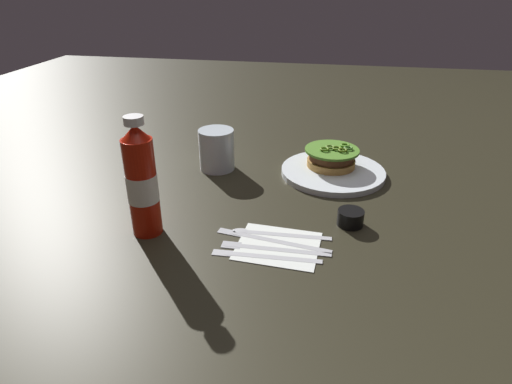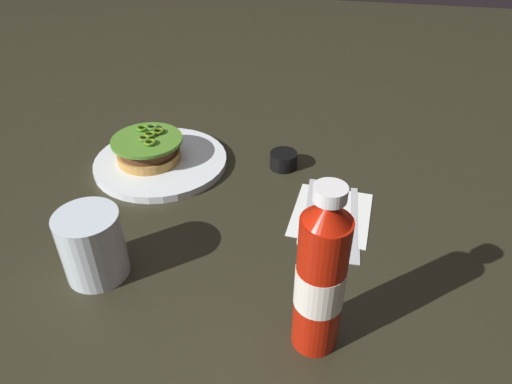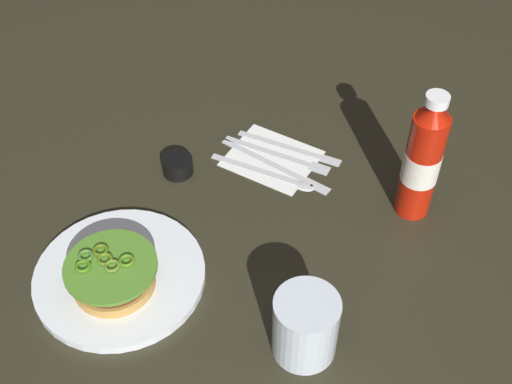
# 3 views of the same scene
# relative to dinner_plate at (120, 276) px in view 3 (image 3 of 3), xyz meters

# --- Properties ---
(ground_plane) EXTENTS (3.00, 3.00, 0.00)m
(ground_plane) POSITION_rel_dinner_plate_xyz_m (0.12, 0.06, -0.01)
(ground_plane) COLOR #292719
(dinner_plate) EXTENTS (0.26, 0.26, 0.01)m
(dinner_plate) POSITION_rel_dinner_plate_xyz_m (0.00, 0.00, 0.00)
(dinner_plate) COLOR white
(dinner_plate) RESTS_ON ground_plane
(burger_sandwich) EXTENTS (0.14, 0.14, 0.05)m
(burger_sandwich) POSITION_rel_dinner_plate_xyz_m (0.01, -0.02, 0.03)
(burger_sandwich) COLOR #B8853F
(burger_sandwich) RESTS_ON dinner_plate
(ketchup_bottle) EXTENTS (0.06, 0.06, 0.23)m
(ketchup_bottle) POSITION_rel_dinner_plate_xyz_m (0.35, 0.33, 0.10)
(ketchup_bottle) COLOR #B41909
(ketchup_bottle) RESTS_ON ground_plane
(water_glass) EXTENTS (0.09, 0.09, 0.10)m
(water_glass) POSITION_rel_dinner_plate_xyz_m (0.29, 0.02, 0.04)
(water_glass) COLOR silver
(water_glass) RESTS_ON ground_plane
(condiment_cup) EXTENTS (0.05, 0.05, 0.03)m
(condiment_cup) POSITION_rel_dinner_plate_xyz_m (-0.04, 0.24, 0.01)
(condiment_cup) COLOR black
(condiment_cup) RESTS_ON ground_plane
(napkin) EXTENTS (0.16, 0.14, 0.00)m
(napkin) POSITION_rel_dinner_plate_xyz_m (0.09, 0.34, -0.01)
(napkin) COLOR white
(napkin) RESTS_ON ground_plane
(spoon_utensil) EXTENTS (0.20, 0.03, 0.00)m
(spoon_utensil) POSITION_rel_dinner_plate_xyz_m (0.12, 0.30, -0.00)
(spoon_utensil) COLOR silver
(spoon_utensil) RESTS_ON napkin
(butter_knife) EXTENTS (0.22, 0.05, 0.00)m
(butter_knife) POSITION_rel_dinner_plate_xyz_m (0.12, 0.32, -0.00)
(butter_knife) COLOR silver
(butter_knife) RESTS_ON napkin
(fork_utensil) EXTENTS (0.20, 0.02, 0.00)m
(fork_utensil) POSITION_rel_dinner_plate_xyz_m (0.11, 0.35, -0.00)
(fork_utensil) COLOR silver
(fork_utensil) RESTS_ON napkin
(steak_knife) EXTENTS (0.20, 0.02, 0.00)m
(steak_knife) POSITION_rel_dinner_plate_xyz_m (0.12, 0.38, -0.00)
(steak_knife) COLOR silver
(steak_knife) RESTS_ON napkin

